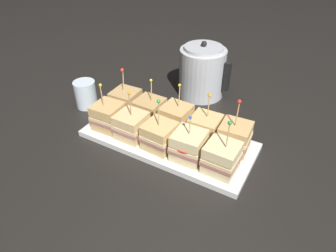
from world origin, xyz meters
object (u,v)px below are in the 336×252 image
sandwich_back_center (176,118)px  sandwich_front_right (189,146)px  sandwich_back_left (150,111)px  sandwich_front_far_left (108,116)px  serving_platter (168,140)px  sandwich_front_far_right (222,158)px  sandwich_back_far_right (234,137)px  drinking_glass (86,94)px  sandwich_front_left (132,126)px  kettle_steel (202,72)px  sandwich_front_center (159,135)px  sandwich_back_far_left (126,102)px  sandwich_back_right (205,128)px

sandwich_back_center → sandwich_front_right: bearing=-47.3°
sandwich_back_left → sandwich_front_far_left: bearing=-135.0°
serving_platter → sandwich_front_far_right: bearing=-14.9°
sandwich_back_far_right → drinking_glass: 0.55m
sandwich_front_left → kettle_steel: 0.38m
sandwich_front_left → sandwich_front_far_right: size_ratio=0.98×
sandwich_front_center → sandwich_front_right: size_ratio=1.15×
sandwich_back_far_left → sandwich_back_left: (0.10, -0.00, -0.00)m
sandwich_back_far_left → sandwich_back_right: 0.29m
sandwich_back_far_right → drinking_glass: bearing=-178.6°
sandwich_back_far_right → sandwich_back_center: bearing=180.0°
sandwich_front_far_right → sandwich_back_far_left: (-0.38, 0.10, 0.00)m
sandwich_front_right → sandwich_front_far_right: (0.10, -0.00, 0.00)m
sandwich_back_right → kettle_steel: bearing=116.4°
drinking_glass → sandwich_back_left: bearing=2.5°
sandwich_front_far_left → drinking_glass: 0.19m
serving_platter → sandwich_front_right: (0.09, -0.05, 0.05)m
kettle_steel → drinking_glass: 0.44m
sandwich_front_right → sandwich_back_far_left: sandwich_back_far_left is taller
sandwich_back_far_right → kettle_steel: kettle_steel is taller
kettle_steel → serving_platter: bearing=-83.5°
sandwich_front_center → drinking_glass: sandwich_front_center is taller
sandwich_front_right → sandwich_back_far_right: 0.14m
sandwich_front_left → sandwich_back_far_right: sandwich_back_far_right is taller
sandwich_front_right → drinking_glass: bearing=169.2°
serving_platter → kettle_steel: (-0.04, 0.32, 0.09)m
serving_platter → drinking_glass: (-0.36, 0.04, 0.04)m
sandwich_back_left → sandwich_back_far_left: bearing=179.2°
sandwich_front_left → sandwich_front_right: bearing=-0.4°
sandwich_front_far_left → sandwich_front_left: same height
sandwich_front_far_left → sandwich_back_far_right: sandwich_back_far_right is taller
sandwich_back_left → drinking_glass: 0.27m
sandwich_front_far_right → sandwich_back_left: 0.30m
sandwich_front_far_left → sandwich_back_far_left: size_ratio=0.97×
serving_platter → sandwich_back_left: size_ratio=3.41×
sandwich_front_center → sandwich_back_far_left: 0.21m
sandwich_back_far_right → kettle_steel: size_ratio=0.78×
sandwich_front_left → sandwich_back_right: 0.22m
sandwich_back_far_left → sandwich_back_far_right: (0.38, 0.00, 0.00)m
sandwich_front_far_left → sandwich_back_far_left: (-0.00, 0.10, 0.00)m
serving_platter → sandwich_front_right: size_ratio=3.72×
serving_platter → sandwich_back_far_left: 0.21m
sandwich_front_far_left → sandwich_back_center: 0.21m
sandwich_front_right → kettle_steel: 0.40m
sandwich_back_far_right → serving_platter: bearing=-165.2°
sandwich_front_center → drinking_glass: bearing=166.5°
serving_platter → drinking_glass: bearing=174.1°
sandwich_front_left → sandwich_back_left: bearing=88.3°
sandwich_front_far_left → sandwich_front_left: 0.09m
sandwich_front_far_right → sandwich_back_right: (-0.09, 0.10, -0.00)m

